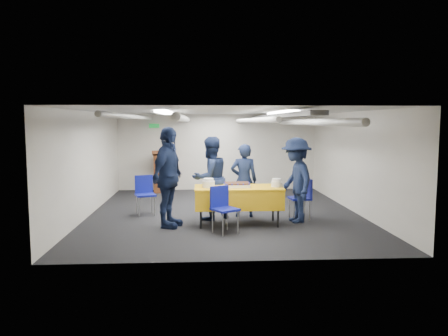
{
  "coord_description": "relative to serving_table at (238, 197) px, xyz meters",
  "views": [
    {
      "loc": [
        -0.57,
        -9.79,
        2.06
      ],
      "look_at": [
        -0.01,
        -0.2,
        1.05
      ],
      "focal_mm": 35.0,
      "sensor_mm": 36.0,
      "label": 1
    }
  ],
  "objects": [
    {
      "name": "ground",
      "position": [
        -0.22,
        1.15,
        -0.56
      ],
      "size": [
        7.0,
        7.0,
        0.0
      ],
      "primitive_type": "plane",
      "color": "black",
      "rests_on": "ground"
    },
    {
      "name": "room_shell",
      "position": [
        -0.13,
        1.56,
        1.25
      ],
      "size": [
        6.0,
        7.0,
        2.3
      ],
      "color": "beige",
      "rests_on": "ground"
    },
    {
      "name": "serving_table",
      "position": [
        0.0,
        0.0,
        0.0
      ],
      "size": [
        1.76,
        0.84,
        0.77
      ],
      "color": "black",
      "rests_on": "ground"
    },
    {
      "name": "sheet_cake",
      "position": [
        -0.03,
        -0.02,
        0.25
      ],
      "size": [
        0.52,
        0.4,
        0.09
      ],
      "color": "white",
      "rests_on": "serving_table"
    },
    {
      "name": "plate_stack_left",
      "position": [
        -0.6,
        -0.05,
        0.29
      ],
      "size": [
        0.24,
        0.24,
        0.18
      ],
      "color": "white",
      "rests_on": "serving_table"
    },
    {
      "name": "plate_stack_right",
      "position": [
        0.77,
        -0.05,
        0.29
      ],
      "size": [
        0.22,
        0.22,
        0.16
      ],
      "color": "white",
      "rests_on": "serving_table"
    },
    {
      "name": "podium",
      "position": [
        -1.82,
        4.2,
        0.05
      ],
      "size": [
        0.62,
        0.53,
        1.25
      ],
      "color": "brown",
      "rests_on": "ground"
    },
    {
      "name": "chair_near",
      "position": [
        -0.35,
        -0.62,
        -0.03
      ],
      "size": [
        0.58,
        0.58,
        0.87
      ],
      "color": "gray",
      "rests_on": "ground"
    },
    {
      "name": "chair_right",
      "position": [
        1.43,
        0.41,
        -0.03
      ],
      "size": [
        0.46,
        0.46,
        0.87
      ],
      "color": "gray",
      "rests_on": "ground"
    },
    {
      "name": "chair_left",
      "position": [
        -2.0,
        1.11,
        -0.03
      ],
      "size": [
        0.52,
        0.52,
        0.87
      ],
      "color": "gray",
      "rests_on": "ground"
    },
    {
      "name": "sailor_a",
      "position": [
        0.19,
        0.74,
        0.24
      ],
      "size": [
        0.6,
        0.41,
        1.6
      ],
      "primitive_type": "imported",
      "rotation": [
        0.0,
        0.0,
        3.09
      ],
      "color": "black",
      "rests_on": "ground"
    },
    {
      "name": "sailor_b",
      "position": [
        -0.55,
        0.52,
        0.32
      ],
      "size": [
        1.08,
        1.03,
        1.76
      ],
      "primitive_type": "imported",
      "rotation": [
        0.0,
        0.0,
        3.74
      ],
      "color": "black",
      "rests_on": "ground"
    },
    {
      "name": "sailor_c",
      "position": [
        -1.39,
        -0.13,
        0.43
      ],
      "size": [
        0.85,
        1.25,
        1.97
      ],
      "primitive_type": "imported",
      "rotation": [
        0.0,
        0.0,
        1.22
      ],
      "color": "black",
      "rests_on": "ground"
    },
    {
      "name": "sailor_d",
      "position": [
        1.21,
        0.16,
        0.32
      ],
      "size": [
        0.82,
        1.22,
        1.75
      ],
      "primitive_type": "imported",
      "rotation": [
        0.0,
        0.0,
        -1.42
      ],
      "color": "black",
      "rests_on": "ground"
    }
  ]
}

